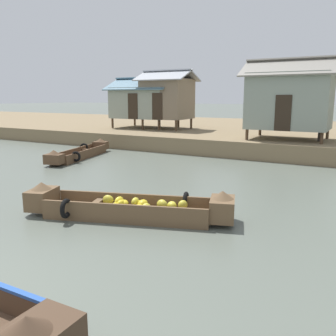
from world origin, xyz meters
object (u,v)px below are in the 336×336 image
at_px(cargo_boat_upstream, 80,153).
at_px(stilt_house_mid_left, 167,98).
at_px(banana_boat, 129,207).
at_px(vendor_person, 322,124).
at_px(stilt_house_mid_right, 290,100).
at_px(stilt_house_left, 146,102).

bearing_deg(cargo_boat_upstream, stilt_house_mid_left, 86.25).
xyz_separation_m(banana_boat, vendor_person, (3.25, 12.53, 1.53)).
relative_size(cargo_boat_upstream, stilt_house_mid_right, 1.16).
relative_size(stilt_house_mid_left, vendor_person, 2.50).
distance_m(cargo_boat_upstream, stilt_house_mid_left, 8.95).
height_order(banana_boat, stilt_house_left, stilt_house_left).
height_order(stilt_house_left, stilt_house_mid_left, stilt_house_mid_left).
distance_m(stilt_house_mid_right, vendor_person, 2.10).
bearing_deg(banana_boat, stilt_house_mid_left, 115.77).
bearing_deg(stilt_house_mid_right, stilt_house_mid_left, 164.89).
distance_m(stilt_house_mid_left, vendor_person, 10.98).
bearing_deg(vendor_person, stilt_house_mid_right, 171.35).
distance_m(cargo_boat_upstream, stilt_house_mid_right, 11.55).
relative_size(stilt_house_mid_right, vendor_person, 2.92).
bearing_deg(stilt_house_mid_right, vendor_person, -8.65).
xyz_separation_m(stilt_house_mid_left, stilt_house_mid_right, (8.88, -2.40, -0.08)).
height_order(cargo_boat_upstream, stilt_house_mid_right, stilt_house_mid_right).
height_order(cargo_boat_upstream, vendor_person, vendor_person).
relative_size(stilt_house_left, stilt_house_mid_left, 1.23).
xyz_separation_m(banana_boat, cargo_boat_upstream, (-7.88, 6.72, -0.04)).
relative_size(banana_boat, vendor_person, 3.38).
distance_m(banana_boat, stilt_house_mid_left, 17.09).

